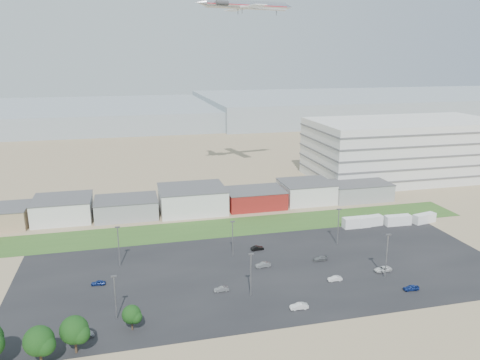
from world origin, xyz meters
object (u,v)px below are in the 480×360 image
object	(u,v)px
parked_car_2	(411,288)
parked_car_11	(257,248)
parked_car_1	(335,279)
airliner	(247,5)
parked_car_10	(82,335)
parked_car_12	(320,258)
parked_car_5	(98,283)
parked_car_13	(299,306)
parked_car_4	(221,289)
box_trailer_a	(356,222)
parked_car_0	(383,269)
parked_car_7	(263,265)

from	to	relation	value
parked_car_2	parked_car_11	distance (m)	40.94
parked_car_1	airliner	bearing A→B (deg)	-179.97
parked_car_10	parked_car_12	bearing A→B (deg)	-75.75
parked_car_11	parked_car_10	bearing A→B (deg)	120.99
parked_car_10	parked_car_11	distance (m)	53.65
parked_car_5	parked_car_13	size ratio (longest dim) A/B	0.85
airliner	parked_car_4	distance (m)	114.59
box_trailer_a	parked_car_0	world-z (taller)	box_trailer_a
parked_car_2	parked_car_12	bearing A→B (deg)	-141.65
airliner	parked_car_7	bearing A→B (deg)	-112.80
airliner	parked_car_10	bearing A→B (deg)	-131.73
airliner	parked_car_4	xyz separation A→B (m)	(-28.33, -86.63, -69.45)
parked_car_1	parked_car_4	distance (m)	27.15
box_trailer_a	parked_car_10	distance (m)	88.26
parked_car_11	parked_car_12	world-z (taller)	parked_car_11
parked_car_2	parked_car_12	size ratio (longest dim) A/B	0.94
parked_car_5	parked_car_12	xyz separation A→B (m)	(55.44, 0.16, -0.00)
parked_car_12	box_trailer_a	bearing A→B (deg)	132.21
box_trailer_a	parked_car_11	size ratio (longest dim) A/B	2.38
parked_car_0	parked_car_7	bearing A→B (deg)	-112.86
parked_car_4	parked_car_7	size ratio (longest dim) A/B	0.87
airliner	parked_car_1	distance (m)	112.17
parked_car_1	parked_car_11	distance (m)	25.28
parked_car_0	parked_car_5	bearing A→B (deg)	-102.28
parked_car_4	parked_car_12	size ratio (longest dim) A/B	0.87
parked_car_0	parked_car_2	xyz separation A→B (m)	(1.20, -10.14, 0.00)
parked_car_1	parked_car_10	distance (m)	57.08
parked_car_5	parked_car_13	bearing A→B (deg)	68.69
parked_car_0	parked_car_12	size ratio (longest dim) A/B	1.14
box_trailer_a	parked_car_13	distance (m)	53.93
parked_car_10	box_trailer_a	bearing A→B (deg)	-68.22
parked_car_1	parked_car_7	size ratio (longest dim) A/B	0.89
parked_car_1	parked_car_11	xyz separation A→B (m)	(-12.87, 21.77, 0.03)
parked_car_4	parked_car_11	bearing A→B (deg)	144.45
parked_car_2	parked_car_11	xyz separation A→B (m)	(-27.69, 30.16, -0.02)
parked_car_10	parked_car_13	size ratio (longest dim) A/B	1.12
parked_car_12	parked_car_7	bearing A→B (deg)	-90.85
parked_car_2	parked_car_12	xyz separation A→B (m)	(-13.68, 19.84, -0.05)
parked_car_5	parked_car_12	distance (m)	55.44
parked_car_0	parked_car_10	xyz separation A→B (m)	(-69.86, -11.57, 0.02)
box_trailer_a	parked_car_12	world-z (taller)	box_trailer_a
box_trailer_a	parked_car_12	xyz separation A→B (m)	(-20.64, -19.99, -1.06)
parked_car_7	parked_car_11	size ratio (longest dim) A/B	1.06
parked_car_10	parked_car_12	distance (m)	61.19
box_trailer_a	parked_car_1	distance (m)	38.26
parked_car_2	parked_car_4	bearing A→B (deg)	-99.44
parked_car_7	parked_car_10	size ratio (longest dim) A/B	0.89
parked_car_0	parked_car_2	size ratio (longest dim) A/B	1.22
parked_car_5	parked_car_10	bearing A→B (deg)	0.52
parked_car_10	parked_car_12	xyz separation A→B (m)	(57.38, 21.26, -0.07)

